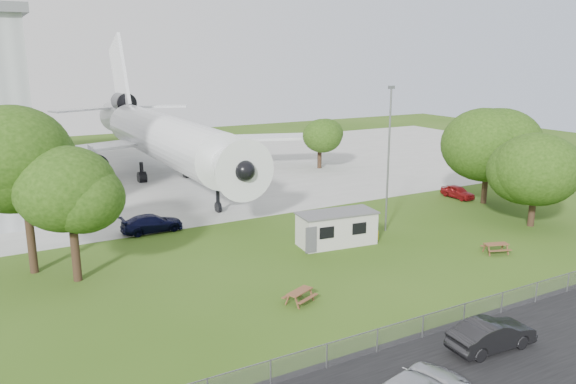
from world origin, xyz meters
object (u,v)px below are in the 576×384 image
car_centre_sedan (492,335)px  picnic_east (495,253)px  airliner (161,135)px  site_cabin (337,228)px  picnic_west (300,302)px

car_centre_sedan → picnic_east: bearing=-47.1°
airliner → car_centre_sedan: (2.23, -47.91, -4.49)m
site_cabin → picnic_west: size_ratio=3.82×
airliner → site_cabin: airliner is taller
airliner → car_centre_sedan: size_ratio=10.05×
airliner → picnic_west: size_ratio=26.52×
site_cabin → car_centre_sedan: (-2.36, -17.37, -0.53)m
picnic_west → car_centre_sedan: (5.65, -9.48, 0.78)m
airliner → picnic_west: airliner is taller
site_cabin → picnic_east: site_cabin is taller
airliner → picnic_west: 38.95m
site_cabin → car_centre_sedan: size_ratio=1.45×
site_cabin → picnic_west: site_cabin is taller
picnic_east → car_centre_sedan: 15.18m
site_cabin → picnic_east: (9.26, -7.62, -1.31)m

